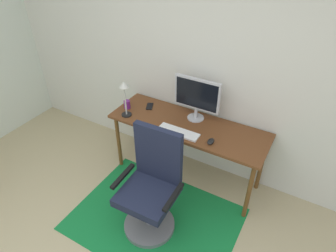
{
  "coord_description": "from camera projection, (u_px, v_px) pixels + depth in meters",
  "views": [
    {
      "loc": [
        1.08,
        -0.45,
        2.54
      ],
      "look_at": [
        -0.09,
        1.6,
        0.84
      ],
      "focal_mm": 31.72,
      "sensor_mm": 36.0,
      "label": 1
    }
  ],
  "objects": [
    {
      "name": "wall_back",
      "position": [
        205.0,
        62.0,
        3.03
      ],
      "size": [
        6.0,
        0.1,
        2.6
      ],
      "primitive_type": "cube",
      "color": "silver",
      "rests_on": "ground"
    },
    {
      "name": "coffee_cup",
      "position": [
        127.0,
        104.0,
        3.34
      ],
      "size": [
        0.07,
        0.07,
        0.09
      ],
      "primitive_type": "cylinder",
      "color": "#6F217C",
      "rests_on": "desk"
    },
    {
      "name": "cell_phone",
      "position": [
        150.0,
        106.0,
        3.38
      ],
      "size": [
        0.12,
        0.16,
        0.01
      ],
      "primitive_type": "cube",
      "rotation": [
        0.0,
        0.0,
        0.41
      ],
      "color": "black",
      "rests_on": "desk"
    },
    {
      "name": "monitor",
      "position": [
        197.0,
        96.0,
        3.03
      ],
      "size": [
        0.5,
        0.18,
        0.47
      ],
      "color": "#B2B2B7",
      "rests_on": "desk"
    },
    {
      "name": "desk_lamp",
      "position": [
        125.0,
        93.0,
        3.08
      ],
      "size": [
        0.11,
        0.11,
        0.41
      ],
      "color": "black",
      "rests_on": "desk"
    },
    {
      "name": "area_rug",
      "position": [
        155.0,
        219.0,
        3.02
      ],
      "size": [
        1.62,
        1.19,
        0.01
      ],
      "primitive_type": "cube",
      "color": "#157435",
      "rests_on": "ground"
    },
    {
      "name": "keyboard",
      "position": [
        178.0,
        132.0,
        2.98
      ],
      "size": [
        0.43,
        0.13,
        0.02
      ],
      "primitive_type": "cube",
      "color": "white",
      "rests_on": "desk"
    },
    {
      "name": "desk",
      "position": [
        188.0,
        130.0,
        3.14
      ],
      "size": [
        1.68,
        0.57,
        0.74
      ],
      "color": "brown",
      "rests_on": "ground"
    },
    {
      "name": "computer_mouse",
      "position": [
        211.0,
        141.0,
        2.84
      ],
      "size": [
        0.06,
        0.1,
        0.03
      ],
      "primitive_type": "ellipsoid",
      "color": "black",
      "rests_on": "desk"
    },
    {
      "name": "office_chair",
      "position": [
        151.0,
        191.0,
        2.74
      ],
      "size": [
        0.57,
        0.5,
        1.07
      ],
      "rotation": [
        0.0,
        0.0,
        0.03
      ],
      "color": "slate",
      "rests_on": "ground"
    }
  ]
}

